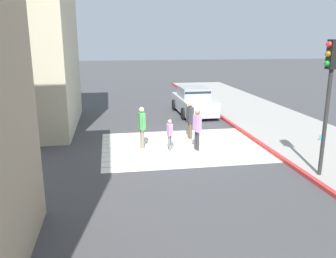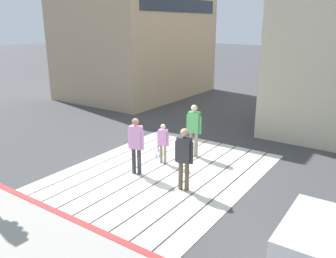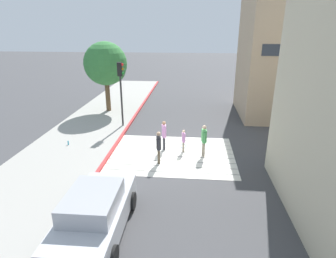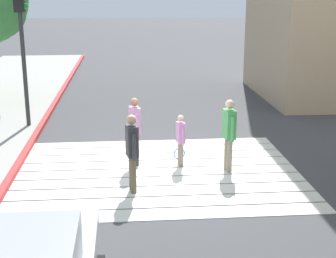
# 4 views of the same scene
# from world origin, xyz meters

# --- Properties ---
(ground_plane) EXTENTS (120.00, 120.00, 0.00)m
(ground_plane) POSITION_xyz_m (0.00, 0.00, 0.00)
(ground_plane) COLOR #424244
(crosswalk_stripes) EXTENTS (6.40, 4.90, 0.01)m
(crosswalk_stripes) POSITION_xyz_m (0.00, 0.00, 0.01)
(crosswalk_stripes) COLOR silver
(crosswalk_stripes) RESTS_ON ground
(sidewalk_west) EXTENTS (4.80, 40.00, 0.12)m
(sidewalk_west) POSITION_xyz_m (-5.60, 0.00, 0.06)
(sidewalk_west) COLOR #9E9B93
(sidewalk_west) RESTS_ON ground
(curb_painted) EXTENTS (0.16, 40.00, 0.13)m
(curb_painted) POSITION_xyz_m (-3.25, 0.00, 0.07)
(curb_painted) COLOR #BC3333
(curb_painted) RESTS_ON ground
(car_parked_near_curb) EXTENTS (2.01, 4.32, 1.57)m
(car_parked_near_curb) POSITION_xyz_m (-2.00, -6.16, 0.73)
(car_parked_near_curb) COLOR silver
(car_parked_near_curb) RESTS_ON ground
(traffic_light_corner) EXTENTS (0.39, 0.28, 4.24)m
(traffic_light_corner) POSITION_xyz_m (-3.58, 3.96, 3.04)
(traffic_light_corner) COLOR #2D2D2D
(traffic_light_corner) RESTS_ON ground
(water_bottle) EXTENTS (0.07, 0.07, 0.22)m
(water_bottle) POSITION_xyz_m (-5.85, 0.48, 0.23)
(water_bottle) COLOR #33A5BF
(water_bottle) RESTS_ON sidewalk_west
(pedestrian_adult_lead) EXTENTS (0.28, 0.47, 1.63)m
(pedestrian_adult_lead) POSITION_xyz_m (-0.50, 0.55, 0.95)
(pedestrian_adult_lead) COLOR #333338
(pedestrian_adult_lead) RESTS_ON ground
(pedestrian_adult_trailing) EXTENTS (0.27, 0.49, 1.68)m
(pedestrian_adult_trailing) POSITION_xyz_m (1.60, -0.06, 0.98)
(pedestrian_adult_trailing) COLOR gray
(pedestrian_adult_trailing) RESTS_ON ground
(pedestrian_adult_side) EXTENTS (0.27, 0.48, 1.64)m
(pedestrian_adult_side) POSITION_xyz_m (-0.59, -1.07, 0.96)
(pedestrian_adult_side) COLOR brown
(pedestrian_adult_side) RESTS_ON ground
(pedestrian_child_with_racket) EXTENTS (0.28, 0.41, 1.24)m
(pedestrian_child_with_racket) POSITION_xyz_m (0.56, 0.39, 0.69)
(pedestrian_child_with_racket) COLOR gray
(pedestrian_child_with_racket) RESTS_ON ground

